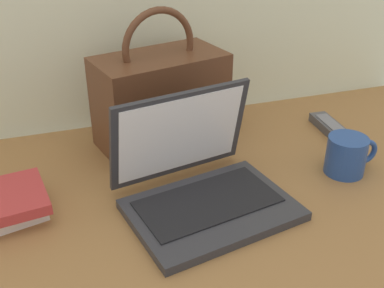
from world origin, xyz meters
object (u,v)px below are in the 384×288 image
Objects in this scene: laptop at (200,183)px; coffee_mug at (347,155)px; remote_control_near at (332,128)px; handbag at (161,98)px.

laptop is 2.85× the size of coffee_mug.
handbag reaches higher than remote_control_near.
handbag is (-0.43, 0.09, 0.10)m from remote_control_near.
laptop reaches higher than remote_control_near.
laptop is 0.34m from coffee_mug.
laptop is 1.06× the size of handbag.
coffee_mug reaches higher than remote_control_near.
coffee_mug is at bearing -114.07° from remote_control_near.
coffee_mug is at bearing 1.15° from laptop.
coffee_mug is 0.44m from handbag.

